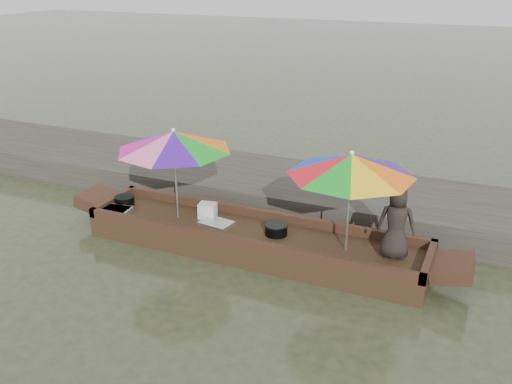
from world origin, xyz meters
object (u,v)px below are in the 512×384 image
at_px(tray_scallop, 216,223).
at_px(charcoal_grill, 276,230).
at_px(boat_hull, 253,242).
at_px(supply_bag, 208,211).
at_px(vendor, 396,222).
at_px(tray_crayfish, 116,211).
at_px(umbrella_stern, 349,202).
at_px(umbrella_bow, 176,174).
at_px(cooking_pot, 124,201).

height_order(tray_scallop, charcoal_grill, charcoal_grill).
bearing_deg(boat_hull, tray_scallop, -178.82).
bearing_deg(tray_scallop, supply_bag, 143.07).
xyz_separation_m(boat_hull, vendor, (2.20, 0.08, 0.73)).
xyz_separation_m(tray_crayfish, umbrella_stern, (3.97, 0.28, 0.73)).
bearing_deg(tray_crayfish, umbrella_bow, 14.56).
relative_size(tray_crayfish, umbrella_bow, 0.28).
bearing_deg(supply_bag, tray_scallop, -36.93).
relative_size(cooking_pot, charcoal_grill, 0.96).
distance_m(boat_hull, umbrella_bow, 1.69).
bearing_deg(umbrella_stern, boat_hull, 180.00).
distance_m(charcoal_grill, vendor, 1.90).
distance_m(tray_crayfish, umbrella_bow, 1.32).
bearing_deg(vendor, cooking_pot, -8.34).
height_order(tray_crayfish, vendor, vendor).
height_order(tray_scallop, vendor, vendor).
height_order(cooking_pot, vendor, vendor).
bearing_deg(boat_hull, cooking_pot, 179.05).
bearing_deg(charcoal_grill, umbrella_bow, -177.98).
xyz_separation_m(boat_hull, umbrella_bow, (-1.40, 0.00, 0.95)).
bearing_deg(boat_hull, charcoal_grill, 9.70).
distance_m(cooking_pot, umbrella_bow, 1.31).
distance_m(tray_scallop, charcoal_grill, 1.03).
bearing_deg(vendor, charcoal_grill, -8.31).
relative_size(tray_scallop, vendor, 0.47).
xyz_separation_m(boat_hull, charcoal_grill, (0.36, 0.06, 0.26)).
relative_size(boat_hull, charcoal_grill, 15.55).
bearing_deg(charcoal_grill, tray_scallop, -175.76).
xyz_separation_m(cooking_pot, umbrella_stern, (4.02, -0.04, 0.69)).
bearing_deg(charcoal_grill, vendor, 0.45).
xyz_separation_m(cooking_pot, tray_scallop, (1.85, -0.06, -0.06)).
relative_size(boat_hull, supply_bag, 19.73).
xyz_separation_m(boat_hull, tray_crayfish, (-2.46, -0.28, 0.22)).
xyz_separation_m(charcoal_grill, vendor, (1.84, 0.01, 0.47)).
height_order(supply_bag, umbrella_stern, umbrella_stern).
bearing_deg(tray_crayfish, boat_hull, 6.42).
xyz_separation_m(tray_crayfish, supply_bag, (1.53, 0.47, 0.09)).
relative_size(boat_hull, cooking_pot, 16.18).
bearing_deg(umbrella_stern, vendor, 6.33).
height_order(supply_bag, umbrella_bow, umbrella_bow).
relative_size(boat_hull, vendor, 5.01).
distance_m(tray_crayfish, charcoal_grill, 2.85).
bearing_deg(cooking_pot, boat_hull, -0.95).
distance_m(cooking_pot, tray_scallop, 1.85).
distance_m(supply_bag, umbrella_stern, 2.53).
distance_m(tray_scallop, umbrella_bow, 1.05).
distance_m(cooking_pot, umbrella_stern, 4.08).
relative_size(cooking_pot, umbrella_bow, 0.18).
bearing_deg(umbrella_stern, supply_bag, 175.56).
bearing_deg(tray_scallop, tray_crayfish, -171.69).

